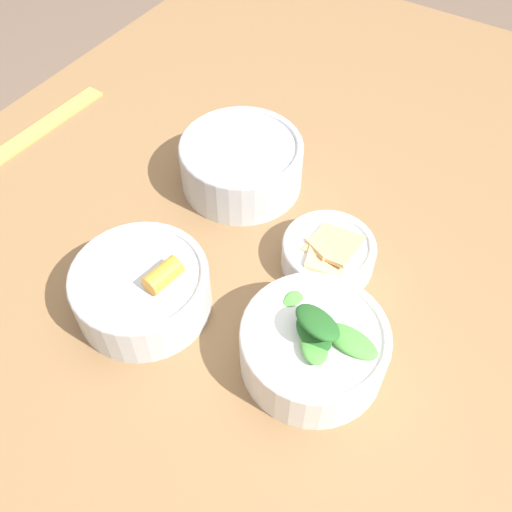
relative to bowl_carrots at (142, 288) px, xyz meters
The scene contains 7 objects.
ground_plane 0.78m from the bowl_carrots, 15.43° to the right, with size 10.00×10.00×0.00m, color brown.
dining_table 0.22m from the bowl_carrots, 15.43° to the right, with size 1.30×0.94×0.73m.
bowl_carrots is the anchor object (origin of this frame).
bowl_greens 0.20m from the bowl_carrots, 79.06° to the right, with size 0.15×0.15×0.10m.
bowl_beans_hotdog 0.23m from the bowl_carrots, ahead, with size 0.16×0.16×0.07m.
bowl_cookies 0.22m from the bowl_carrots, 41.42° to the right, with size 0.11×0.11×0.05m.
ruler 0.37m from the bowl_carrots, 67.64° to the left, with size 0.28×0.04×0.00m.
Camera 1 is at (-0.41, -0.26, 1.28)m, focal length 40.00 mm.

